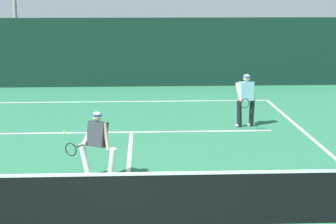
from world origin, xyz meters
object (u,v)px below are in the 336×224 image
Objects in this scene: player_far at (246,98)px; tennis_ball_extra at (15,178)px; player_near at (97,143)px; tennis_ball at (64,132)px.

tennis_ball_extra is at bearing 25.28° from player_far.
player_far reaches higher than player_near.
player_far reaches higher than tennis_ball.
tennis_ball is 4.06m from tennis_ball_extra.
tennis_ball_extra is at bearing -96.98° from tennis_ball.
player_near is 6.21m from player_far.
tennis_ball is (-5.49, -0.49, -0.87)m from player_far.
player_near is 23.46× the size of tennis_ball.
player_far is at bearing -101.88° from player_near.
player_far reaches higher than tennis_ball_extra.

